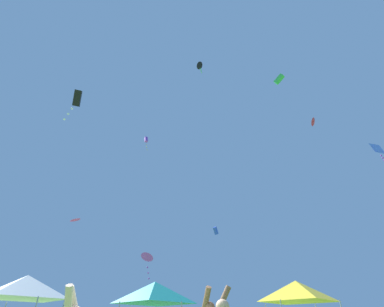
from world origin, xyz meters
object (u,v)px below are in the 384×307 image
object	(u,v)px
canopy_tent_yellow	(297,291)
kite_red_delta	(312,122)
kite_green_box	(279,79)
kite_magenta_delta	(75,219)
kite_black_box	(77,99)
kite_purple_box	(146,140)
kite_purple_delta	(147,257)
kite_blue_diamond	(379,150)
canopy_tent_teal	(154,293)
kite_blue_box	(216,231)
kite_black_delta	(200,66)
canopy_tent_white	(25,287)

from	to	relation	value
canopy_tent_yellow	kite_red_delta	bearing A→B (deg)	44.39
kite_green_box	kite_magenta_delta	bearing A→B (deg)	150.55
kite_black_box	kite_purple_box	bearing A→B (deg)	75.82
kite_purple_delta	kite_blue_diamond	xyz separation A→B (m)	(20.64, -8.22, 7.42)
kite_purple_box	kite_purple_delta	bearing A→B (deg)	-65.94
canopy_tent_teal	kite_blue_box	xyz separation A→B (m)	(4.69, 12.41, 6.99)
kite_black_delta	kite_magenta_delta	bearing A→B (deg)	144.96
kite_magenta_delta	kite_black_delta	bearing A→B (deg)	-35.04
kite_black_box	kite_red_delta	distance (m)	27.58
kite_purple_delta	kite_black_delta	world-z (taller)	kite_black_delta
canopy_tent_teal	kite_blue_diamond	size ratio (longest dim) A/B	1.34
kite_blue_diamond	kite_purple_box	bearing A→B (deg)	149.57
kite_blue_diamond	canopy_tent_white	bearing A→B (deg)	-169.82
kite_purple_box	kite_red_delta	xyz separation A→B (m)	(21.99, -6.58, -1.53)
kite_purple_delta	kite_blue_diamond	distance (m)	23.42
kite_magenta_delta	kite_blue_diamond	distance (m)	29.08
canopy_tent_teal	kite_blue_box	distance (m)	14.99
kite_blue_diamond	kite_black_box	bearing A→B (deg)	-176.70
canopy_tent_teal	kite_black_delta	bearing A→B (deg)	39.20
canopy_tent_white	kite_blue_box	distance (m)	18.37
kite_purple_box	kite_black_delta	distance (m)	16.88
kite_blue_box	kite_red_delta	distance (m)	18.68
kite_purple_delta	kite_black_box	bearing A→B (deg)	-122.28
kite_magenta_delta	kite_green_box	world-z (taller)	kite_green_box
canopy_tent_teal	kite_red_delta	size ratio (longest dim) A/B	2.62
kite_blue_box	kite_red_delta	size ratio (longest dim) A/B	0.62
kite_black_delta	canopy_tent_teal	bearing A→B (deg)	-140.80
kite_blue_box	kite_black_box	world-z (taller)	kite_black_box
canopy_tent_white	kite_blue_box	xyz separation A→B (m)	(11.06, 12.99, 6.81)
kite_red_delta	kite_black_delta	size ratio (longest dim) A/B	0.79
canopy_tent_yellow	kite_red_delta	xyz separation A→B (m)	(9.49, 9.29, 20.25)
canopy_tent_white	kite_blue_box	world-z (taller)	kite_blue_box
kite_black_box	kite_blue_diamond	world-z (taller)	kite_black_box
kite_red_delta	kite_magenta_delta	xyz separation A→B (m)	(-26.93, 0.00, -12.96)
kite_purple_box	kite_blue_diamond	size ratio (longest dim) A/B	0.92
kite_green_box	kite_black_delta	distance (m)	7.99
kite_green_box	kite_purple_box	bearing A→B (deg)	128.89
kite_red_delta	kite_black_delta	bearing A→B (deg)	-149.83
kite_magenta_delta	kite_black_delta	size ratio (longest dim) A/B	0.80
canopy_tent_yellow	kite_black_box	size ratio (longest dim) A/B	1.08
kite_blue_box	kite_magenta_delta	distance (m)	14.22
canopy_tent_white	kite_black_box	world-z (taller)	kite_black_box
canopy_tent_white	kite_red_delta	distance (m)	33.35
kite_blue_diamond	kite_magenta_delta	bearing A→B (deg)	166.06
canopy_tent_white	kite_purple_box	xyz separation A→B (m)	(1.87, 17.98, 21.84)
canopy_tent_yellow	kite_black_box	xyz separation A→B (m)	(-16.31, 0.82, 15.46)
canopy_tent_yellow	kite_black_delta	size ratio (longest dim) A/B	2.24
canopy_tent_teal	kite_purple_box	bearing A→B (deg)	104.50
kite_purple_delta	kite_blue_box	bearing A→B (deg)	2.52
kite_purple_delta	kite_red_delta	xyz separation A→B (m)	(19.63, -1.29, 16.23)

